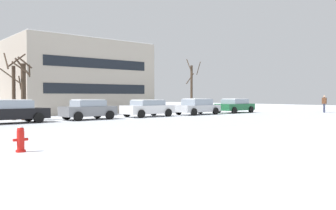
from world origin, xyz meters
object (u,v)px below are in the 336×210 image
(parked_car_black, at_px, (9,111))
(parked_car_silver, at_px, (197,106))
(fire_hydrant, at_px, (21,139))
(parked_car_green, at_px, (235,105))
(parked_car_white, at_px, (148,108))
(parked_car_gray, at_px, (88,109))
(pedestrian_crossing, at_px, (324,103))

(parked_car_black, height_order, parked_car_silver, parked_car_black)
(fire_hydrant, height_order, parked_car_green, parked_car_green)
(parked_car_white, height_order, parked_car_green, parked_car_green)
(fire_hydrant, height_order, parked_car_gray, parked_car_gray)
(parked_car_white, relative_size, parked_car_green, 1.02)
(parked_car_white, xyz_separation_m, pedestrian_crossing, (18.05, -5.85, 0.29))
(fire_hydrant, height_order, pedestrian_crossing, pedestrian_crossing)
(parked_car_white, xyz_separation_m, parked_car_green, (10.69, -0.30, 0.01))
(fire_hydrant, distance_m, parked_car_silver, 22.29)
(parked_car_silver, relative_size, pedestrian_crossing, 2.55)
(fire_hydrant, height_order, parked_car_silver, parked_car_silver)
(parked_car_black, height_order, parked_car_gray, parked_car_black)
(parked_car_gray, xyz_separation_m, parked_car_green, (16.03, -0.26, -0.01))
(fire_hydrant, bearing_deg, parked_car_green, 25.50)
(fire_hydrant, xyz_separation_m, parked_car_green, (24.37, 11.63, 0.33))
(parked_car_black, xyz_separation_m, parked_car_green, (21.38, -0.29, -0.02))
(fire_hydrant, relative_size, parked_car_black, 0.18)
(parked_car_black, bearing_deg, fire_hydrant, -104.12)
(fire_hydrant, xyz_separation_m, parked_car_silver, (19.03, 11.60, 0.34))
(parked_car_white, bearing_deg, parked_car_gray, -179.59)
(parked_car_gray, relative_size, parked_car_green, 0.91)
(parked_car_silver, bearing_deg, pedestrian_crossing, -23.51)
(parked_car_black, height_order, pedestrian_crossing, pedestrian_crossing)
(parked_car_black, bearing_deg, parked_car_gray, -0.27)
(parked_car_green, bearing_deg, pedestrian_crossing, -37.02)
(fire_hydrant, distance_m, pedestrian_crossing, 32.32)
(fire_hydrant, distance_m, parked_car_green, 27.01)
(parked_car_black, bearing_deg, parked_car_white, 0.07)
(pedestrian_crossing, bearing_deg, parked_car_silver, 156.49)
(parked_car_black, height_order, parked_car_green, parked_car_black)
(pedestrian_crossing, bearing_deg, parked_car_gray, 166.04)
(fire_hydrant, height_order, parked_car_black, parked_car_black)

